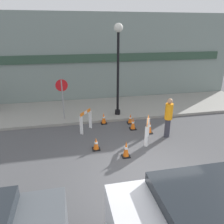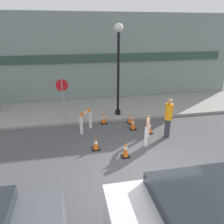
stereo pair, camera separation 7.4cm
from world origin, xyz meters
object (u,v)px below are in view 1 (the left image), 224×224
Objects in this scene: streetlamp_post at (118,58)px; person_worker at (168,116)px; parked_car_1 at (207,216)px; stop_sign at (62,93)px.

person_worker is (1.62, -2.78, -2.19)m from streetlamp_post.
streetlamp_post is at bearing 90.45° from parked_car_1.
stop_sign is 8.35m from parked_car_1.
streetlamp_post is at bearing 178.68° from stop_sign.
person_worker is (4.49, -2.65, -0.58)m from stop_sign.
person_worker is 0.45× the size of parked_car_1.
parked_car_1 is (0.06, -7.92, -2.24)m from streetlamp_post.
stop_sign is 0.52× the size of parked_car_1.
person_worker is at bearing 73.12° from parked_car_1.
streetlamp_post is 8.23m from parked_car_1.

